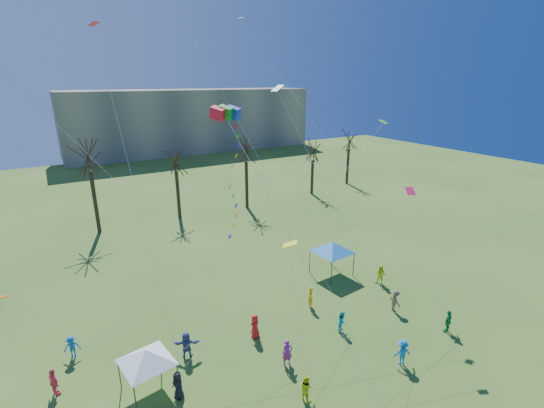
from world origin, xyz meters
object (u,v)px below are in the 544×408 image
big_box_kite (238,183)px  canopy_tent_blue (332,247)px  distant_building (192,120)px  canopy_tent_white (146,356)px

big_box_kite → canopy_tent_blue: bearing=22.6°
canopy_tent_blue → distant_building: bearing=80.5°
distant_building → canopy_tent_white: 80.47m
distant_building → canopy_tent_blue: size_ratio=13.78×
canopy_tent_white → canopy_tent_blue: bearing=16.8°
big_box_kite → canopy_tent_white: (-6.34, -0.58, -9.11)m
distant_building → big_box_kite: big_box_kite is taller
big_box_kite → canopy_tent_white: big_box_kite is taller
canopy_tent_white → canopy_tent_blue: canopy_tent_blue is taller
distant_building → canopy_tent_white: size_ratio=15.93×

